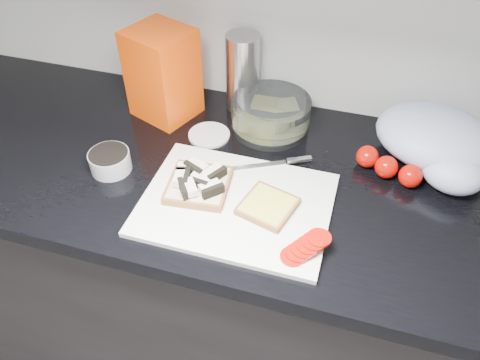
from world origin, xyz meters
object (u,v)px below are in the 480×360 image
Objects in this scene: bread_bag at (163,74)px; steel_canister at (243,73)px; glass_bowl at (271,114)px; cutting_board at (236,204)px.

bread_bag is 1.12× the size of steel_canister.
glass_bowl is 0.29m from bread_bag.
cutting_board is 2.01× the size of glass_bowl.
bread_bag is at bearing 134.69° from cutting_board.
steel_canister reaches higher than cutting_board.
glass_bowl is 0.86× the size of bread_bag.
glass_bowl is 0.14m from steel_canister.
bread_bag is (-0.28, 0.28, 0.11)m from cutting_board.
cutting_board is at bearing -23.89° from bread_bag.
steel_canister reaches higher than glass_bowl.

